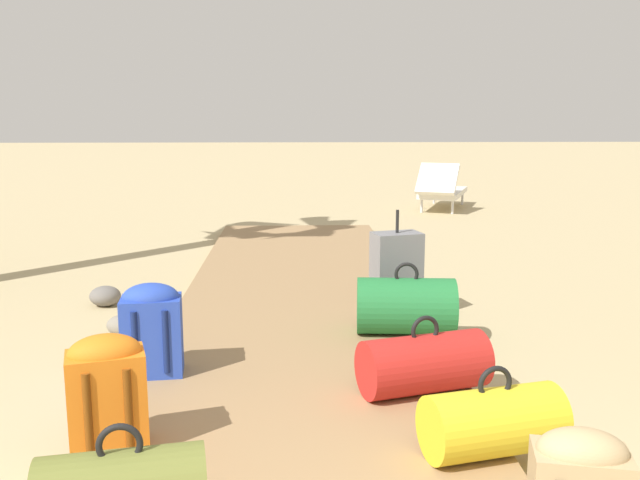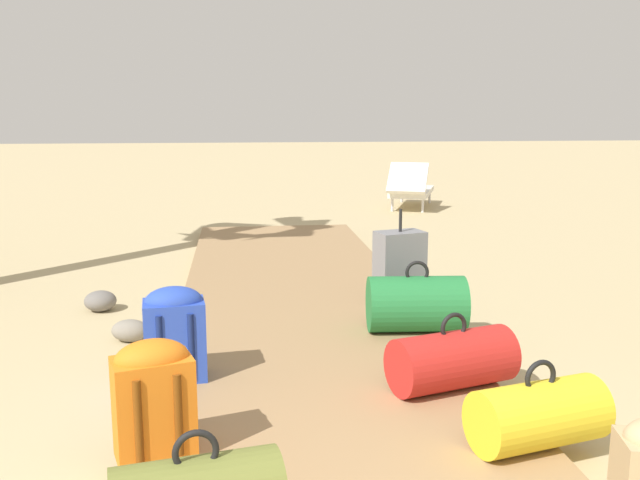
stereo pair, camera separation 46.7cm
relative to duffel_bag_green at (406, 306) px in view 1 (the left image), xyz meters
The scene contains 11 objects.
ground_plane 0.81m from the duffel_bag_green, 164.37° to the right, with size 60.00×60.00×0.00m, color tan.
boardwalk 0.96m from the duffel_bag_green, 141.31° to the left, with size 1.90×7.89×0.08m, color #9E7A51.
duffel_bag_green is the anchor object (origin of this frame).
backpack_blue 1.72m from the duffel_bag_green, 156.47° to the right, with size 0.36×0.28×0.54m.
backpack_orange 2.26m from the duffel_bag_green, 134.79° to the right, with size 0.38×0.30×0.54m.
duffel_bag_red 1.00m from the duffel_bag_green, 93.21° to the right, with size 0.75×0.50×0.43m.
suitcase_grey 0.59m from the duffel_bag_green, 88.45° to the left, with size 0.41×0.31×0.77m.
duffel_bag_yellow 1.71m from the duffel_bag_green, 85.86° to the right, with size 0.67×0.44×0.41m.
lounge_chair 6.67m from the duffel_bag_green, 76.23° to the left, with size 1.12×1.67×0.76m.
rock_left_mid 2.55m from the duffel_bag_green, 156.00° to the left, with size 0.24×0.25×0.16m, color slate.
rock_left_near 2.00m from the duffel_bag_green, behind, with size 0.26×0.18×0.15m, color gray.
Camera 1 is at (-0.01, -1.18, 1.59)m, focal length 38.96 mm.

